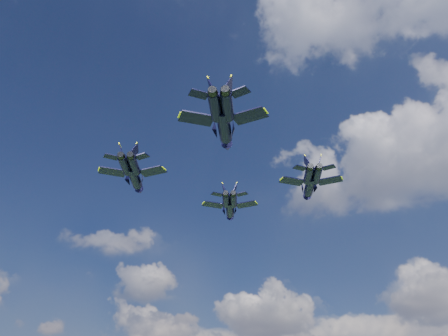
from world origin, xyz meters
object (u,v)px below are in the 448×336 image
jet_lead (230,209)px  jet_left (135,178)px  jet_right (309,186)px  jet_slot (224,127)px

jet_lead → jet_left: 22.88m
jet_lead → jet_right: 19.35m
jet_right → jet_slot: bearing=-129.1°
jet_left → jet_right: (25.45, 20.37, -0.77)m
jet_lead → jet_slot: (16.70, -25.81, 0.27)m
jet_lead → jet_slot: 30.74m
jet_right → jet_slot: 24.31m
jet_left → jet_slot: jet_slot is taller
jet_lead → jet_left: size_ratio=0.92×
jet_slot → jet_lead: bearing=92.5°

